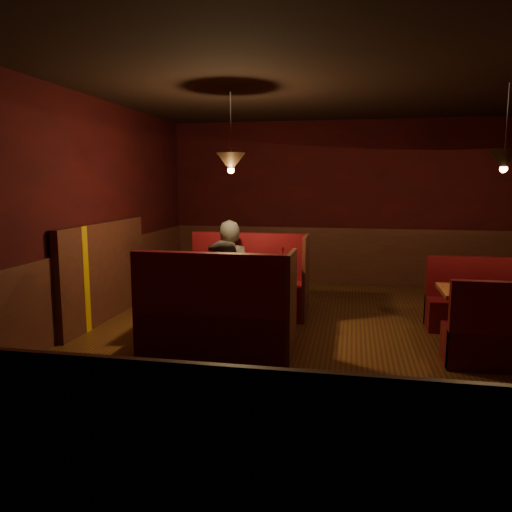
% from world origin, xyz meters
% --- Properties ---
extents(room, '(6.02, 7.02, 2.92)m').
position_xyz_m(room, '(-0.28, 0.04, 1.05)').
color(room, '#492516').
rests_on(room, ground).
extents(main_table, '(1.50, 0.91, 1.05)m').
position_xyz_m(main_table, '(-1.12, 0.18, 0.62)').
color(main_table, brown).
rests_on(main_table, ground).
extents(main_bench_far, '(1.65, 0.59, 1.12)m').
position_xyz_m(main_bench_far, '(-1.10, 1.02, 0.36)').
color(main_bench_far, '#540A12').
rests_on(main_bench_far, ground).
extents(main_bench_near, '(1.65, 0.59, 1.12)m').
position_xyz_m(main_bench_near, '(-1.10, -0.68, 0.36)').
color(main_bench_near, '#540A12').
rests_on(main_bench_near, ground).
extents(second_table, '(1.14, 0.73, 0.64)m').
position_xyz_m(second_table, '(1.84, 0.17, 0.48)').
color(second_table, brown).
rests_on(second_table, ground).
extents(second_bench_far, '(1.26, 0.47, 0.90)m').
position_xyz_m(second_bench_far, '(1.87, 0.85, 0.29)').
color(second_bench_far, '#540A12').
rests_on(second_bench_far, ground).
extents(diner_a, '(0.62, 0.42, 1.67)m').
position_xyz_m(diner_a, '(-1.33, 0.84, 0.84)').
color(diner_a, '#2C2C2C').
rests_on(diner_a, ground).
extents(diner_b, '(0.86, 0.74, 1.54)m').
position_xyz_m(diner_b, '(-1.04, -0.44, 0.77)').
color(diner_b, '#2C2824').
rests_on(diner_b, ground).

